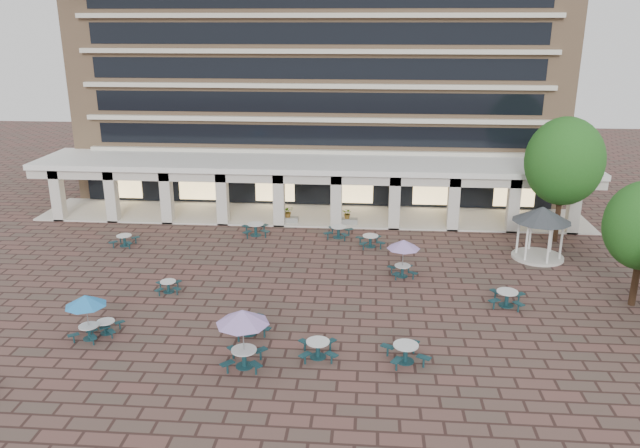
# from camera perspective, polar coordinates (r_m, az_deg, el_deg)

# --- Properties ---
(ground) EXTENTS (120.00, 120.00, 0.00)m
(ground) POSITION_cam_1_polar(r_m,az_deg,el_deg) (34.77, -3.18, -6.56)
(ground) COLOR brown
(ground) RESTS_ON ground
(apartment_building) EXTENTS (40.00, 15.50, 25.20)m
(apartment_building) POSITION_cam_1_polar(r_m,az_deg,el_deg) (56.99, 0.15, 16.16)
(apartment_building) COLOR tan
(apartment_building) RESTS_ON ground
(retail_arcade) EXTENTS (42.00, 6.60, 4.40)m
(retail_arcade) POSITION_cam_1_polar(r_m,az_deg,el_deg) (47.72, -0.87, 4.13)
(retail_arcade) COLOR white
(retail_arcade) RESTS_ON ground
(picnic_table_1) EXTENTS (2.37, 2.37, 0.87)m
(picnic_table_1) POSITION_cam_1_polar(r_m,az_deg,el_deg) (30.74, -6.58, -9.06)
(picnic_table_1) COLOR #14353D
(picnic_table_1) RESTS_ON ground
(picnic_table_2) EXTENTS (1.95, 1.95, 0.81)m
(picnic_table_2) POSITION_cam_1_polar(r_m,az_deg,el_deg) (28.58, -0.19, -11.24)
(picnic_table_2) COLOR #14353D
(picnic_table_2) RESTS_ON ground
(picnic_table_3) EXTENTS (2.25, 2.25, 0.85)m
(picnic_table_3) POSITION_cam_1_polar(r_m,az_deg,el_deg) (28.48, 7.83, -11.47)
(picnic_table_3) COLOR #14353D
(picnic_table_3) RESTS_ON ground
(picnic_table_4) EXTENTS (1.95, 1.95, 2.26)m
(picnic_table_4) POSITION_cam_1_polar(r_m,az_deg,el_deg) (31.45, -20.65, -6.70)
(picnic_table_4) COLOR #14353D
(picnic_table_4) RESTS_ON ground
(picnic_table_5) EXTENTS (1.48, 1.48, 0.65)m
(picnic_table_5) POSITION_cam_1_polar(r_m,az_deg,el_deg) (32.34, -18.98, -8.81)
(picnic_table_5) COLOR #14353D
(picnic_table_5) RESTS_ON ground
(picnic_table_6) EXTENTS (2.35, 2.35, 2.72)m
(picnic_table_6) POSITION_cam_1_polar(r_m,az_deg,el_deg) (27.22, -7.09, -8.62)
(picnic_table_6) COLOR #14353D
(picnic_table_6) RESTS_ON ground
(picnic_table_7) EXTENTS (2.17, 2.17, 0.84)m
(picnic_table_7) POSITION_cam_1_polar(r_m,az_deg,el_deg) (34.81, 16.72, -6.42)
(picnic_table_7) COLOR #14353D
(picnic_table_7) RESTS_ON ground
(picnic_table_8) EXTENTS (1.74, 1.74, 0.75)m
(picnic_table_8) POSITION_cam_1_polar(r_m,az_deg,el_deg) (44.08, -17.45, -1.36)
(picnic_table_8) COLOR #14353D
(picnic_table_8) RESTS_ON ground
(picnic_table_9) EXTENTS (1.71, 1.71, 0.66)m
(picnic_table_9) POSITION_cam_1_polar(r_m,az_deg,el_deg) (36.04, -13.70, -5.49)
(picnic_table_9) COLOR #14353D
(picnic_table_9) RESTS_ON ground
(picnic_table_10) EXTENTS (2.03, 2.03, 0.80)m
(picnic_table_10) POSITION_cam_1_polar(r_m,az_deg,el_deg) (42.03, 4.63, -1.46)
(picnic_table_10) COLOR #14353D
(picnic_table_10) RESTS_ON ground
(picnic_table_11) EXTENTS (1.98, 1.98, 2.29)m
(picnic_table_11) POSITION_cam_1_polar(r_m,az_deg,el_deg) (36.86, 7.64, -1.98)
(picnic_table_11) COLOR #14353D
(picnic_table_11) RESTS_ON ground
(picnic_table_12) EXTENTS (2.24, 2.24, 0.87)m
(picnic_table_12) POSITION_cam_1_polar(r_m,az_deg,el_deg) (44.31, -5.90, -0.40)
(picnic_table_12) COLOR #14353D
(picnic_table_12) RESTS_ON ground
(picnic_table_13) EXTENTS (2.10, 2.10, 0.83)m
(picnic_table_13) POSITION_cam_1_polar(r_m,az_deg,el_deg) (43.66, 1.70, -0.63)
(picnic_table_13) COLOR #14353D
(picnic_table_13) RESTS_ON ground
(gazebo) EXTENTS (3.64, 3.64, 3.39)m
(gazebo) POSITION_cam_1_polar(r_m,az_deg,el_deg) (41.64, 19.60, 0.35)
(gazebo) COLOR beige
(gazebo) RESTS_ON ground
(tree_east_c) EXTENTS (5.15, 5.15, 8.58)m
(tree_east_c) POSITION_cam_1_polar(r_m,az_deg,el_deg) (44.64, 21.44, 5.35)
(tree_east_c) COLOR #382616
(tree_east_c) RESTS_ON ground
(planter_left) EXTENTS (1.50, 0.86, 1.36)m
(planter_left) POSITION_cam_1_polar(r_m,az_deg,el_deg) (46.72, -2.92, 0.73)
(planter_left) COLOR #969691
(planter_left) RESTS_ON ground
(planter_right) EXTENTS (1.50, 0.87, 1.31)m
(planter_right) POSITION_cam_1_polar(r_m,az_deg,el_deg) (46.38, 2.53, 0.55)
(planter_right) COLOR #969691
(planter_right) RESTS_ON ground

